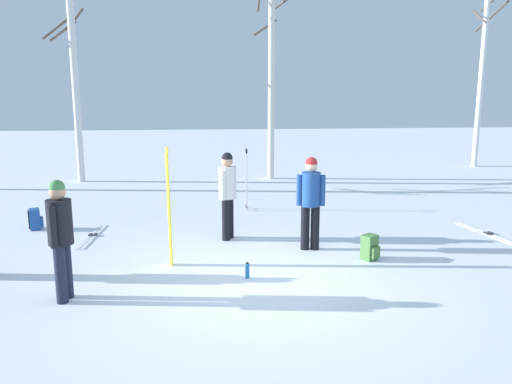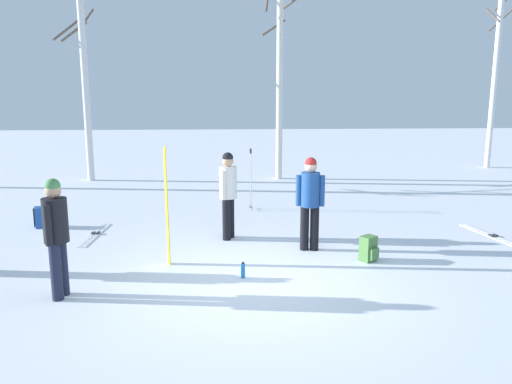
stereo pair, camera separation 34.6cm
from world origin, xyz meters
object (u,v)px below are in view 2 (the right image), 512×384
(person_3, at_px, (310,198))
(ski_pair_lying_1, at_px, (95,234))
(ski_poles_0, at_px, (251,178))
(ski_pair_planted_0, at_px, (167,207))
(backpack_0, at_px, (40,217))
(birch_tree_1, at_px, (83,63))
(ski_pair_lying_0, at_px, (491,236))
(birch_tree_3, at_px, (497,57))
(person_1, at_px, (228,190))
(backpack_1, at_px, (369,249))
(water_bottle_0, at_px, (243,270))
(birch_tree_2, at_px, (280,58))
(person_2, at_px, (56,231))

(person_3, xyz_separation_m, ski_pair_lying_1, (-4.18, 1.21, -0.97))
(ski_pair_lying_1, relative_size, ski_poles_0, 1.15)
(ski_pair_planted_0, bearing_deg, backpack_0, 140.18)
(ski_poles_0, relative_size, backpack_0, 3.39)
(birch_tree_1, bearing_deg, ski_pair_lying_0, -35.84)
(ski_poles_0, distance_m, birch_tree_3, 11.59)
(ski_pair_lying_0, xyz_separation_m, ski_pair_lying_1, (-7.98, 0.55, 0.00))
(person_1, distance_m, backpack_1, 2.92)
(ski_pair_lying_1, relative_size, backpack_1, 3.90)
(ski_pair_planted_0, bearing_deg, ski_pair_lying_1, 132.88)
(ski_pair_planted_0, bearing_deg, ski_poles_0, 67.75)
(water_bottle_0, bearing_deg, ski_pair_lying_1, 138.58)
(ski_pair_planted_0, bearing_deg, birch_tree_2, 71.74)
(person_1, xyz_separation_m, backpack_1, (2.39, -1.48, -0.77))
(ski_pair_lying_0, bearing_deg, ski_pair_planted_0, -168.70)
(person_2, height_order, water_bottle_0, person_2)
(ski_pair_planted_0, xyz_separation_m, ski_poles_0, (1.58, 3.86, -0.19))
(person_1, bearing_deg, water_bottle_0, -84.34)
(ski_pair_planted_0, relative_size, backpack_0, 4.52)
(ski_pair_lying_0, height_order, ski_pair_lying_1, same)
(person_3, relative_size, birch_tree_1, 0.24)
(person_1, relative_size, ski_poles_0, 1.15)
(ski_poles_0, distance_m, birch_tree_2, 5.43)
(ski_pair_lying_0, height_order, water_bottle_0, water_bottle_0)
(birch_tree_2, bearing_deg, backpack_1, -85.11)
(person_2, relative_size, birch_tree_1, 0.24)
(person_1, relative_size, birch_tree_3, 0.22)
(backpack_1, bearing_deg, ski_pair_planted_0, 178.70)
(person_3, xyz_separation_m, backpack_1, (0.92, -0.67, -0.77))
(birch_tree_3, bearing_deg, person_1, -137.99)
(ski_poles_0, xyz_separation_m, birch_tree_1, (-4.97, 4.40, 2.88))
(ski_pair_lying_1, xyz_separation_m, water_bottle_0, (2.92, -2.57, 0.11))
(backpack_0, relative_size, backpack_1, 1.00)
(water_bottle_0, xyz_separation_m, birch_tree_3, (9.51, 10.93, 3.90))
(birch_tree_1, bearing_deg, backpack_0, -85.93)
(person_3, xyz_separation_m, birch_tree_1, (-5.89, 7.67, 2.69))
(birch_tree_1, bearing_deg, birch_tree_3, 7.68)
(person_2, distance_m, ski_poles_0, 6.01)
(ski_pair_lying_0, distance_m, birch_tree_3, 10.74)
(water_bottle_0, bearing_deg, ski_pair_planted_0, 148.26)
(birch_tree_2, bearing_deg, person_1, -103.91)
(person_2, relative_size, backpack_0, 3.90)
(ski_poles_0, xyz_separation_m, backpack_1, (1.84, -3.94, -0.58))
(person_2, distance_m, water_bottle_0, 2.82)
(person_3, relative_size, backpack_0, 3.90)
(birch_tree_2, relative_size, birch_tree_3, 0.95)
(birch_tree_1, bearing_deg, person_2, -78.15)
(ski_pair_planted_0, bearing_deg, backpack_1, -1.30)
(person_1, xyz_separation_m, backpack_0, (-4.01, 1.08, -0.77))
(ski_pair_lying_0, distance_m, ski_pair_lying_1, 8.00)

